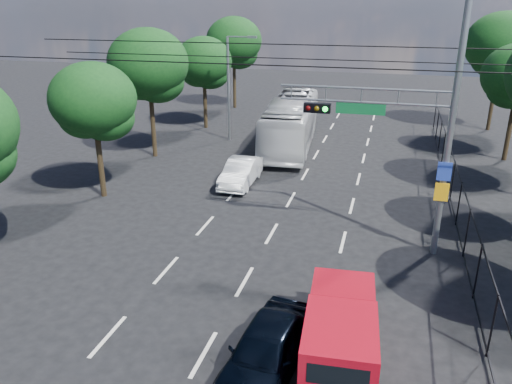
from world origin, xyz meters
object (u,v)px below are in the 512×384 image
(red_pickup, at_px, (340,331))
(white_bus, at_px, (291,122))
(navy_hatchback, at_px, (266,350))
(signal_mast, at_px, (416,119))
(white_van, at_px, (241,172))

(red_pickup, distance_m, white_bus, 21.66)
(red_pickup, bearing_deg, navy_hatchback, -152.87)
(signal_mast, xyz_separation_m, navy_hatchback, (-3.43, -8.23, -4.53))
(signal_mast, xyz_separation_m, white_bus, (-7.28, 13.60, -3.62))
(white_bus, xyz_separation_m, white_van, (-1.04, -8.12, -0.95))
(signal_mast, distance_m, white_van, 10.96)
(red_pickup, bearing_deg, white_bus, 105.15)
(navy_hatchback, distance_m, white_van, 14.55)
(signal_mast, height_order, white_van, signal_mast)
(signal_mast, bearing_deg, white_van, 146.66)
(red_pickup, bearing_deg, white_van, 117.65)
(red_pickup, xyz_separation_m, navy_hatchback, (-1.80, -0.92, -0.29))
(signal_mast, relative_size, white_van, 2.31)
(navy_hatchback, xyz_separation_m, white_van, (-4.89, 13.70, -0.04))
(signal_mast, height_order, red_pickup, signal_mast)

